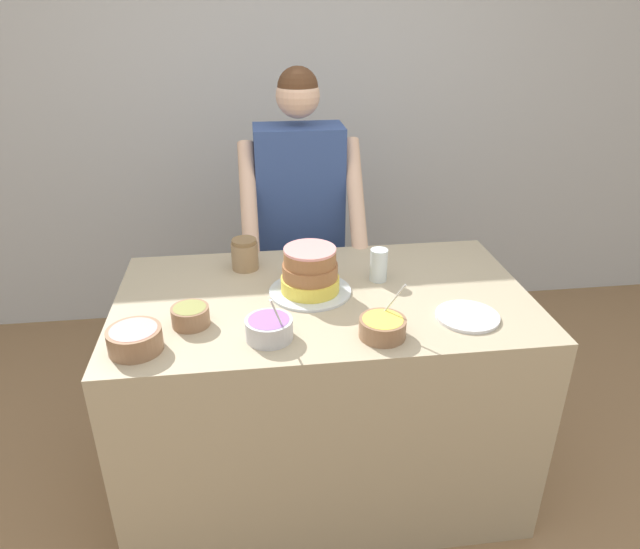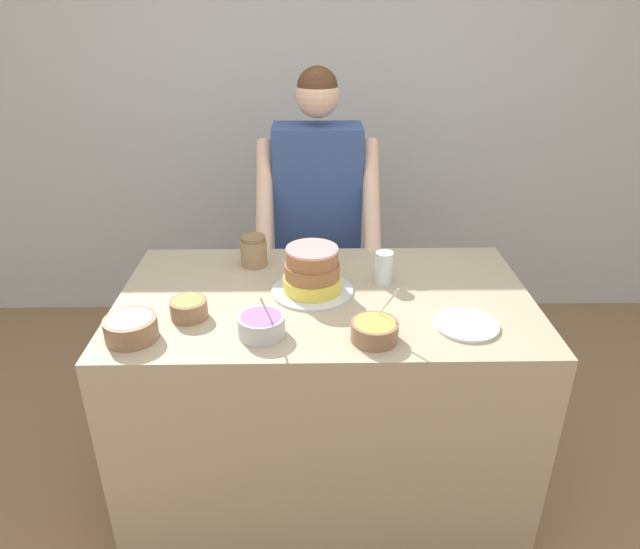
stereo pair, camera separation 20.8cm
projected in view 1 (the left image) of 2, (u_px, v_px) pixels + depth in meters
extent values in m
cube|color=silver|center=(289.00, 114.00, 3.40)|extent=(10.00, 0.05, 2.60)
cube|color=tan|center=(323.00, 392.00, 2.37)|extent=(1.57, 0.89, 0.91)
cylinder|color=#2D2D38|center=(284.00, 316.00, 3.04)|extent=(0.13, 0.13, 0.80)
cylinder|color=#2D2D38|center=(319.00, 313.00, 3.07)|extent=(0.13, 0.13, 0.80)
cube|color=#334C8C|center=(299.00, 189.00, 2.75)|extent=(0.42, 0.23, 0.60)
cylinder|color=beige|center=(249.00, 203.00, 2.57)|extent=(0.08, 0.39, 0.51)
cylinder|color=beige|center=(356.00, 199.00, 2.63)|extent=(0.08, 0.39, 0.51)
sphere|color=beige|center=(298.00, 96.00, 2.55)|extent=(0.20, 0.20, 0.20)
sphere|color=#51331E|center=(298.00, 87.00, 2.54)|extent=(0.18, 0.18, 0.18)
cylinder|color=silver|center=(310.00, 291.00, 2.19)|extent=(0.32, 0.32, 0.01)
cylinder|color=#F2DB4C|center=(310.00, 284.00, 2.17)|extent=(0.22, 0.22, 0.05)
cylinder|color=#9E663D|center=(310.00, 271.00, 2.15)|extent=(0.21, 0.21, 0.05)
cylinder|color=#9E663D|center=(310.00, 258.00, 2.12)|extent=(0.20, 0.20, 0.05)
cylinder|color=pink|center=(310.00, 250.00, 2.11)|extent=(0.20, 0.20, 0.01)
cylinder|color=#936B4C|center=(191.00, 316.00, 1.96)|extent=(0.13, 0.13, 0.07)
cylinder|color=olive|center=(190.00, 309.00, 1.95)|extent=(0.11, 0.11, 0.01)
cylinder|color=silver|center=(269.00, 329.00, 1.88)|extent=(0.16, 0.16, 0.07)
cylinder|color=#9E66B7|center=(269.00, 321.00, 1.87)|extent=(0.14, 0.14, 0.01)
cylinder|color=silver|center=(279.00, 320.00, 1.82)|extent=(0.06, 0.05, 0.17)
cylinder|color=#936B4C|center=(135.00, 340.00, 1.82)|extent=(0.17, 0.17, 0.08)
cylinder|color=pink|center=(133.00, 331.00, 1.80)|extent=(0.15, 0.15, 0.01)
cylinder|color=#936B4C|center=(382.00, 328.00, 1.89)|extent=(0.16, 0.16, 0.07)
cylinder|color=#F2DB4C|center=(383.00, 321.00, 1.88)|extent=(0.14, 0.14, 0.01)
cylinder|color=silver|center=(390.00, 304.00, 1.91)|extent=(0.09, 0.07, 0.18)
cylinder|color=silver|center=(379.00, 265.00, 2.26)|extent=(0.07, 0.07, 0.13)
cylinder|color=silver|center=(467.00, 316.00, 2.01)|extent=(0.22, 0.22, 0.01)
cylinder|color=#9E7F5B|center=(245.00, 256.00, 2.36)|extent=(0.11, 0.11, 0.11)
cylinder|color=olive|center=(244.00, 241.00, 2.33)|extent=(0.10, 0.10, 0.02)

